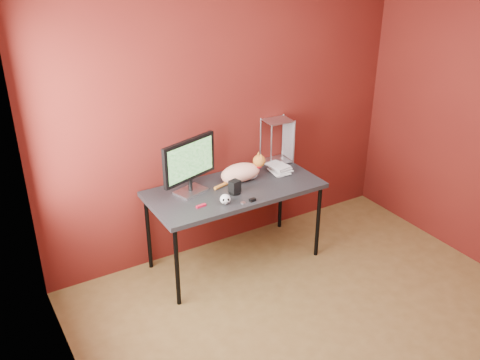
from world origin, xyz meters
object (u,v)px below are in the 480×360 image
skull_mug (225,199)px  speaker (235,187)px  desk (235,193)px  cat (241,172)px  monitor (189,163)px  book_stack (273,131)px

skull_mug → speaker: size_ratio=0.79×
desk → cat: 0.20m
monitor → book_stack: size_ratio=0.66×
skull_mug → speaker: bearing=58.9°
book_stack → cat: bearing=178.4°
cat → book_stack: size_ratio=0.64×
book_stack → skull_mug: bearing=-155.5°
monitor → cat: (0.48, -0.02, -0.18)m
desk → skull_mug: 0.32m
skull_mug → monitor: bearing=135.7°
monitor → book_stack: book_stack is taller
desk → monitor: size_ratio=2.81×
cat → book_stack: bearing=7.1°
monitor → skull_mug: 0.43m
cat → speaker: cat is taller
monitor → skull_mug: bearing=-83.4°
speaker → book_stack: book_stack is taller
desk → cat: bearing=36.5°
speaker → book_stack: (0.49, 0.17, 0.35)m
cat → book_stack: book_stack is taller
cat → skull_mug: (-0.33, -0.31, -0.04)m
monitor → cat: 0.52m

